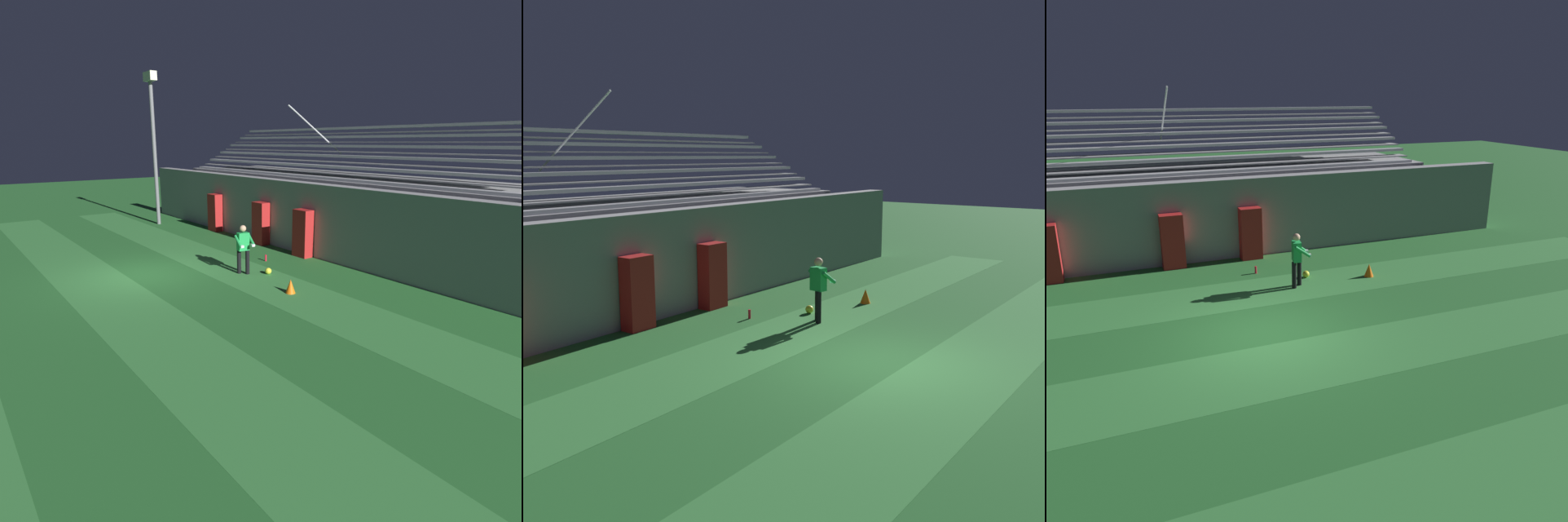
{
  "view_description": "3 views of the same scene",
  "coord_description": "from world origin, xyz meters",
  "views": [
    {
      "loc": [
        13.51,
        -5.33,
        4.31
      ],
      "look_at": [
        2.99,
        2.66,
        0.71
      ],
      "focal_mm": 30.0,
      "sensor_mm": 36.0,
      "label": 1
    },
    {
      "loc": [
        -10.91,
        -5.54,
        4.23
      ],
      "look_at": [
        1.63,
        3.68,
        1.52
      ],
      "focal_mm": 42.0,
      "sensor_mm": 36.0,
      "label": 2
    },
    {
      "loc": [
        -3.24,
        -10.75,
        5.63
      ],
      "look_at": [
        2.15,
        2.65,
        0.82
      ],
      "focal_mm": 35.0,
      "sensor_mm": 36.0,
      "label": 3
    }
  ],
  "objects": [
    {
      "name": "turf_stripe_mid",
      "position": [
        0.0,
        -1.61,
        0.0
      ],
      "size": [
        28.0,
        2.2,
        0.01
      ],
      "primitive_type": "cube",
      "color": "#337A38",
      "rests_on": "ground"
    },
    {
      "name": "padding_pillar_gate_right",
      "position": [
        1.34,
        5.95,
        0.92
      ],
      "size": [
        0.74,
        0.44,
        1.83
      ],
      "primitive_type": "cube",
      "color": "#B21E1E",
      "rests_on": "ground"
    },
    {
      "name": "traffic_cone",
      "position": [
        4.33,
        2.75,
        0.21
      ],
      "size": [
        0.3,
        0.3,
        0.42
      ],
      "primitive_type": "cone",
      "color": "orange",
      "rests_on": "ground"
    },
    {
      "name": "bleacher_stand",
      "position": [
        -0.0,
        9.19,
        1.51
      ],
      "size": [
        18.0,
        4.75,
        5.83
      ],
      "color": "gray",
      "rests_on": "ground"
    },
    {
      "name": "ground_plane",
      "position": [
        0.0,
        0.0,
        0.0
      ],
      "size": [
        80.0,
        80.0,
        0.0
      ],
      "primitive_type": "plane",
      "color": "#236028"
    },
    {
      "name": "back_wall",
      "position": [
        0.0,
        6.5,
        1.4
      ],
      "size": [
        24.0,
        0.6,
        2.8
      ],
      "primitive_type": "cube",
      "color": "gray",
      "rests_on": "ground"
    },
    {
      "name": "soccer_ball",
      "position": [
        2.42,
        3.41,
        0.11
      ],
      "size": [
        0.22,
        0.22,
        0.22
      ],
      "primitive_type": "sphere",
      "color": "yellow",
      "rests_on": "ground"
    },
    {
      "name": "water_bottle",
      "position": [
        1.04,
        4.38,
        0.12
      ],
      "size": [
        0.07,
        0.07,
        0.24
      ],
      "primitive_type": "cylinder",
      "color": "red",
      "rests_on": "ground"
    },
    {
      "name": "goalkeeper",
      "position": [
        1.88,
        2.77,
        0.95
      ],
      "size": [
        0.63,
        0.64,
        1.67
      ],
      "color": "black",
      "rests_on": "ground"
    },
    {
      "name": "padding_pillar_gate_left",
      "position": [
        -1.34,
        5.95,
        0.92
      ],
      "size": [
        0.74,
        0.44,
        1.83
      ],
      "primitive_type": "cube",
      "color": "#B21E1E",
      "rests_on": "ground"
    },
    {
      "name": "turf_stripe_far",
      "position": [
        0.0,
        2.79,
        0.0
      ],
      "size": [
        28.0,
        2.2,
        0.01
      ],
      "primitive_type": "cube",
      "color": "#337A38",
      "rests_on": "ground"
    }
  ]
}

